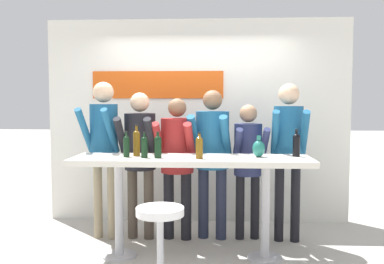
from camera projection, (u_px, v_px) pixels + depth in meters
name	position (u px, v px, depth m)	size (l,w,h in m)	color
ground_plane	(191.00, 258.00, 4.42)	(40.00, 40.00, 0.00)	#B2ADA3
back_wall	(197.00, 121.00, 5.75)	(4.03, 0.12, 2.71)	silver
tasting_table	(191.00, 172.00, 4.36)	(2.43, 0.65, 1.05)	silver
bar_stool	(160.00, 234.00, 3.69)	(0.44, 0.44, 0.71)	#B2B2B7
person_far_left	(104.00, 140.00, 4.99)	(0.45, 0.59, 1.84)	gray
person_left	(140.00, 149.00, 4.98)	(0.47, 0.57, 1.72)	#473D33
person_center_left	(177.00, 153.00, 4.96)	(0.50, 0.58, 1.65)	black
person_center	(212.00, 148.00, 4.98)	(0.53, 0.63, 1.75)	#23283D
person_center_right	(248.00, 156.00, 4.97)	(0.42, 0.53, 1.58)	black
person_right	(288.00, 143.00, 4.87)	(0.42, 0.56, 1.82)	black
wine_bottle_0	(126.00, 145.00, 4.35)	(0.06, 0.06, 0.27)	black
wine_bottle_1	(199.00, 146.00, 4.22)	(0.07, 0.07, 0.26)	brown
wine_bottle_2	(144.00, 146.00, 4.29)	(0.07, 0.07, 0.26)	black
wine_bottle_3	(137.00, 142.00, 4.43)	(0.07, 0.07, 0.33)	brown
wine_bottle_4	(296.00, 144.00, 4.40)	(0.07, 0.07, 0.28)	black
wine_bottle_5	(158.00, 146.00, 4.28)	(0.07, 0.07, 0.27)	black
decorative_vase	(259.00, 148.00, 4.36)	(0.13, 0.13, 0.22)	#1E665B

